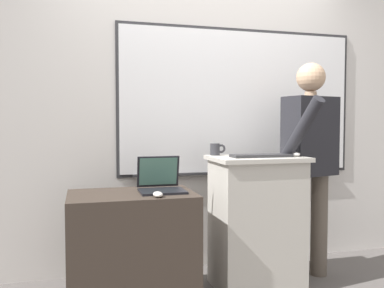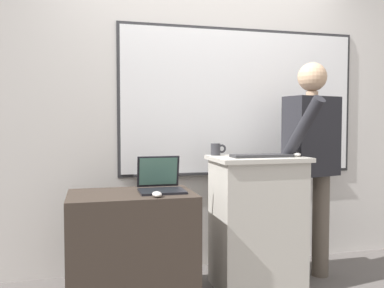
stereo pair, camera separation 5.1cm
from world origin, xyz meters
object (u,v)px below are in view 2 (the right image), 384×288
(wireless_keyboard, at_px, (262,156))
(lectern_podium, at_px, (257,222))
(computer_mouse_by_keyboard, at_px, (296,154))
(coffee_mug, at_px, (216,149))
(person_presenter, at_px, (312,155))
(computer_mouse_by_laptop, at_px, (157,194))
(side_desk, at_px, (132,249))
(laptop, at_px, (160,182))

(wireless_keyboard, bearing_deg, lectern_podium, 96.66)
(lectern_podium, distance_m, computer_mouse_by_keyboard, 0.57)
(lectern_podium, bearing_deg, coffee_mug, 145.25)
(person_presenter, distance_m, computer_mouse_by_keyboard, 0.26)
(person_presenter, xyz_separation_m, computer_mouse_by_laptop, (-1.25, -0.31, -0.20))
(computer_mouse_by_keyboard, relative_size, coffee_mug, 0.82)
(computer_mouse_by_keyboard, distance_m, coffee_mug, 0.58)
(person_presenter, xyz_separation_m, wireless_keyboard, (-0.47, -0.13, 0.01))
(side_desk, relative_size, computer_mouse_by_laptop, 8.18)
(laptop, height_order, computer_mouse_by_laptop, laptop)
(wireless_keyboard, relative_size, computer_mouse_by_keyboard, 4.35)
(person_presenter, xyz_separation_m, laptop, (-1.19, -0.09, -0.16))
(lectern_podium, height_order, laptop, laptop)
(laptop, bearing_deg, side_desk, -169.63)
(side_desk, xyz_separation_m, computer_mouse_by_keyboard, (1.18, -0.02, 0.61))
(computer_mouse_by_laptop, bearing_deg, person_presenter, 14.15)
(computer_mouse_by_laptop, height_order, coffee_mug, coffee_mug)
(lectern_podium, relative_size, side_desk, 1.18)
(side_desk, bearing_deg, lectern_podium, 3.29)
(side_desk, bearing_deg, computer_mouse_by_laptop, -54.06)
(lectern_podium, distance_m, side_desk, 0.92)
(wireless_keyboard, relative_size, computer_mouse_by_laptop, 4.35)
(side_desk, xyz_separation_m, person_presenter, (1.39, 0.12, 0.59))
(person_presenter, xyz_separation_m, computer_mouse_by_keyboard, (-0.21, -0.14, 0.02))
(side_desk, height_order, person_presenter, person_presenter)
(side_desk, distance_m, person_presenter, 1.51)
(side_desk, relative_size, laptop, 2.76)
(computer_mouse_by_keyboard, bearing_deg, lectern_podium, 164.95)
(person_presenter, relative_size, coffee_mug, 13.72)
(lectern_podium, distance_m, coffee_mug, 0.61)
(laptop, distance_m, coffee_mug, 0.53)
(lectern_podium, distance_m, wireless_keyboard, 0.49)
(wireless_keyboard, height_order, coffee_mug, coffee_mug)
(side_desk, distance_m, wireless_keyboard, 1.09)
(lectern_podium, bearing_deg, wireless_keyboard, -83.34)
(person_presenter, xyz_separation_m, coffee_mug, (-0.73, 0.11, 0.05))
(coffee_mug, bearing_deg, computer_mouse_by_keyboard, -25.46)
(side_desk, xyz_separation_m, coffee_mug, (0.65, 0.23, 0.64))
(wireless_keyboard, bearing_deg, person_presenter, 15.69)
(lectern_podium, xyz_separation_m, side_desk, (-0.91, -0.05, -0.11))
(laptop, bearing_deg, computer_mouse_by_laptop, -104.58)
(computer_mouse_by_keyboard, bearing_deg, coffee_mug, 154.54)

